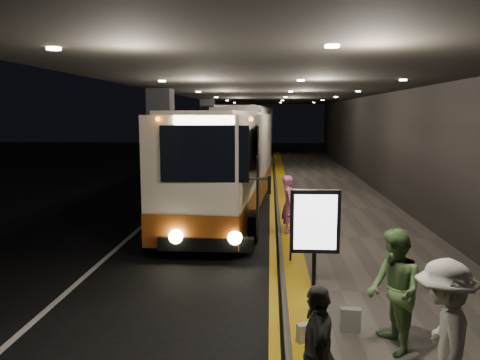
{
  "coord_description": "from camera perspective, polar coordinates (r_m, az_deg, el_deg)",
  "views": [
    {
      "loc": [
        2.26,
        -11.94,
        3.57
      ],
      "look_at": [
        1.41,
        1.11,
        1.7
      ],
      "focal_mm": 35.0,
      "sensor_mm": 36.0,
      "label": 1
    }
  ],
  "objects": [
    {
      "name": "ground",
      "position": [
        12.66,
        -6.78,
        -8.29
      ],
      "size": [
        90.0,
        90.0,
        0.0
      ],
      "primitive_type": "plane",
      "color": "black"
    },
    {
      "name": "lane_line_white",
      "position": [
        17.78,
        -9.57,
        -3.55
      ],
      "size": [
        0.12,
        50.0,
        0.01
      ],
      "primitive_type": "cube",
      "color": "silver",
      "rests_on": "ground"
    },
    {
      "name": "kerb_stripe_yellow",
      "position": [
        17.31,
        3.95,
        -3.77
      ],
      "size": [
        0.18,
        50.0,
        0.01
      ],
      "primitive_type": "cube",
      "color": "gold",
      "rests_on": "ground"
    },
    {
      "name": "sidewalk",
      "position": [
        17.47,
        11.86,
        -3.58
      ],
      "size": [
        4.5,
        50.0,
        0.15
      ],
      "primitive_type": "cube",
      "color": "#514C44",
      "rests_on": "ground"
    },
    {
      "name": "tactile_strip",
      "position": [
        17.29,
        5.62,
        -3.29
      ],
      "size": [
        0.5,
        50.0,
        0.01
      ],
      "primitive_type": "cube",
      "color": "gold",
      "rests_on": "sidewalk"
    },
    {
      "name": "terminal_wall",
      "position": [
        17.6,
        19.45,
        5.82
      ],
      "size": [
        0.1,
        50.0,
        6.0
      ],
      "primitive_type": "cube",
      "color": "black",
      "rests_on": "ground"
    },
    {
      "name": "support_columns",
      "position": [
        16.43,
        -9.53,
        3.24
      ],
      "size": [
        0.8,
        24.8,
        4.4
      ],
      "color": "black",
      "rests_on": "ground"
    },
    {
      "name": "canopy",
      "position": [
        16.97,
        4.62,
        11.59
      ],
      "size": [
        9.0,
        50.0,
        0.4
      ],
      "primitive_type": "cube",
      "color": "black",
      "rests_on": "support_columns"
    },
    {
      "name": "coach_main",
      "position": [
        16.32,
        -1.59,
        1.54
      ],
      "size": [
        3.09,
        11.43,
        3.53
      ],
      "rotation": [
        0.0,
        0.0,
        -0.07
      ],
      "color": "beige",
      "rests_on": "ground"
    },
    {
      "name": "coach_second",
      "position": [
        29.94,
        0.85,
        4.87
      ],
      "size": [
        3.28,
        12.5,
        3.89
      ],
      "rotation": [
        0.0,
        0.0,
        -0.06
      ],
      "color": "beige",
      "rests_on": "ground"
    },
    {
      "name": "coach_third",
      "position": [
        44.85,
        2.11,
        5.77
      ],
      "size": [
        2.41,
        11.49,
        3.61
      ],
      "rotation": [
        0.0,
        0.0,
        0.0
      ],
      "color": "beige",
      "rests_on": "ground"
    },
    {
      "name": "passenger_boarding",
      "position": [
        13.47,
        5.96,
        -2.96
      ],
      "size": [
        0.4,
        0.61,
        1.68
      ],
      "primitive_type": "imported",
      "rotation": [
        0.0,
        0.0,
        1.57
      ],
      "color": "#D965A9",
      "rests_on": "sidewalk"
    },
    {
      "name": "passenger_waiting_green",
      "position": [
        7.22,
        18.27,
        -12.7
      ],
      "size": [
        0.64,
        0.93,
        1.8
      ],
      "primitive_type": "imported",
      "rotation": [
        0.0,
        0.0,
        -1.45
      ],
      "color": "#557D45",
      "rests_on": "sidewalk"
    },
    {
      "name": "passenger_waiting_white",
      "position": [
        5.98,
        23.57,
        -17.35
      ],
      "size": [
        0.84,
        1.28,
        1.82
      ],
      "primitive_type": "imported",
      "rotation": [
        0.0,
        0.0,
        -1.84
      ],
      "color": "silver",
      "rests_on": "sidewalk"
    },
    {
      "name": "passenger_waiting_grey",
      "position": [
        5.59,
        9.42,
        -20.05
      ],
      "size": [
        0.51,
        0.94,
        1.57
      ],
      "primitive_type": "imported",
      "rotation": [
        0.0,
        0.0,
        -1.62
      ],
      "color": "#48494D",
      "rests_on": "sidewalk"
    },
    {
      "name": "bag_polka",
      "position": [
        7.87,
        13.3,
        -16.29
      ],
      "size": [
        0.32,
        0.15,
        0.38
      ],
      "primitive_type": "cube",
      "rotation": [
        0.0,
        0.0,
        -0.06
      ],
      "color": "black",
      "rests_on": "sidewalk"
    },
    {
      "name": "bag_plain",
      "position": [
        7.44,
        7.9,
        -18.02
      ],
      "size": [
        0.27,
        0.22,
        0.29
      ],
      "primitive_type": "cube",
      "rotation": [
        0.0,
        0.0,
        0.41
      ],
      "color": "#BAB7AE",
      "rests_on": "sidewalk"
    },
    {
      "name": "info_sign",
      "position": [
        9.0,
        9.13,
        -5.25
      ],
      "size": [
        0.94,
        0.13,
        1.99
      ],
      "rotation": [
        0.0,
        0.0,
        0.01
      ],
      "color": "black",
      "rests_on": "sidewalk"
    },
    {
      "name": "stanchion_post",
      "position": [
        10.99,
        6.2,
        -7.09
      ],
      "size": [
        0.05,
        0.05,
        1.08
      ],
      "primitive_type": "cylinder",
      "color": "black",
      "rests_on": "sidewalk"
    }
  ]
}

